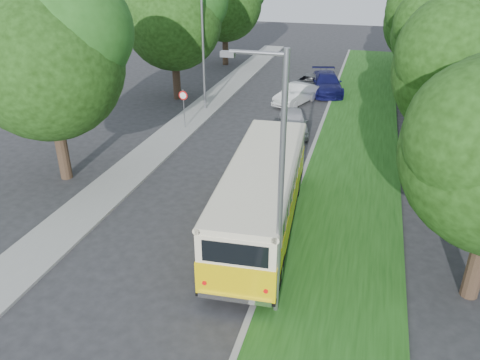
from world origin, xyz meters
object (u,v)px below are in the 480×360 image
(lamppost_far, at_px, (202,49))
(vintage_bus, at_px, (262,197))
(car_blue, at_px, (326,83))
(car_grey, at_px, (309,83))
(car_white, at_px, (296,94))
(car_silver, at_px, (293,122))
(lamppost_near, at_px, (278,186))

(lamppost_far, bearing_deg, vintage_bus, -61.96)
(car_blue, xyz_separation_m, car_grey, (-1.40, 0.31, -0.16))
(lamppost_far, bearing_deg, car_white, 27.54)
(car_white, bearing_deg, vintage_bus, -63.72)
(car_silver, bearing_deg, car_blue, 69.75)
(lamppost_far, relative_size, car_grey, 1.72)
(lamppost_near, height_order, car_silver, lamppost_near)
(lamppost_near, bearing_deg, car_silver, 97.75)
(lamppost_near, height_order, car_grey, lamppost_near)
(vintage_bus, height_order, car_white, vintage_bus)
(car_white, bearing_deg, lamppost_near, -61.00)
(lamppost_near, height_order, lamppost_far, lamppost_near)
(lamppost_far, distance_m, car_blue, 10.65)
(lamppost_near, relative_size, lamppost_far, 1.07)
(car_blue, bearing_deg, lamppost_far, -152.95)
(lamppost_far, xyz_separation_m, car_white, (5.92, 3.09, -3.42))
(vintage_bus, relative_size, car_grey, 2.27)
(vintage_bus, xyz_separation_m, car_grey, (-1.16, 20.88, -0.87))
(vintage_bus, distance_m, car_white, 17.19)
(car_blue, bearing_deg, lamppost_near, -100.60)
(vintage_bus, bearing_deg, lamppost_near, -76.30)
(lamppost_near, bearing_deg, lamppost_far, 115.71)
(lamppost_far, height_order, car_blue, lamppost_far)
(lamppost_far, xyz_separation_m, car_grey, (6.30, 6.87, -3.51))
(lamppost_near, xyz_separation_m, vintage_bus, (-1.44, 4.48, -2.89))
(lamppost_near, relative_size, car_grey, 1.83)
(car_blue, bearing_deg, car_grey, 154.04)
(car_white, distance_m, car_blue, 3.90)
(vintage_bus, height_order, car_grey, vintage_bus)
(lamppost_near, distance_m, car_silver, 16.35)
(lamppost_near, height_order, vintage_bus, lamppost_near)
(lamppost_far, bearing_deg, car_silver, -21.90)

